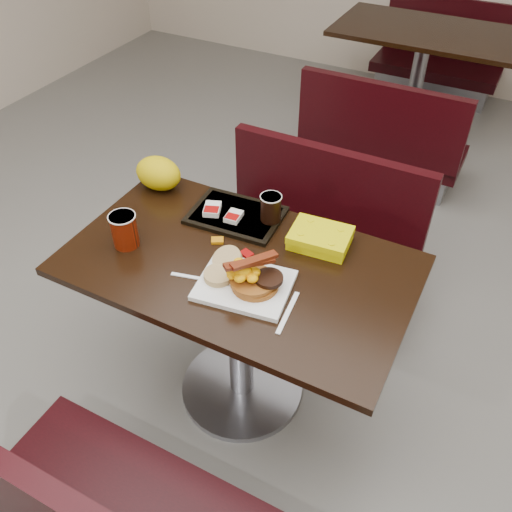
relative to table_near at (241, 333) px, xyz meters
The scene contains 25 objects.
floor 0.38m from the table_near, ahead, with size 6.00×7.00×0.01m, color gray.
table_near is the anchor object (origin of this frame).
bench_near_s 0.70m from the table_near, 90.00° to the right, with size 1.00×0.46×0.72m, color black, non-canonical shape.
bench_near_n 0.70m from the table_near, 90.00° to the left, with size 1.00×0.46×0.72m, color black, non-canonical shape.
table_far 2.60m from the table_near, 90.00° to the left, with size 1.20×0.70×0.75m, color black, non-canonical shape.
bench_far_s 1.90m from the table_near, 90.00° to the left, with size 1.00×0.46×0.72m, color black, non-canonical shape.
bench_far_n 3.30m from the table_near, 90.00° to the left, with size 1.00×0.46×0.72m, color black, non-canonical shape.
platter 0.40m from the table_near, 52.01° to the right, with size 0.30×0.23×0.02m, color white.
pancake_stack 0.43m from the table_near, 39.07° to the right, with size 0.16×0.16×0.03m, color #984D19.
sausage_patty 0.47m from the table_near, 26.25° to the right, with size 0.09×0.09×0.01m, color black.
scrambled_eggs 0.47m from the table_near, 55.52° to the right, with size 0.11×0.09×0.06m, color #EFC204.
bacon_strips 0.51m from the table_near, 45.07° to the right, with size 0.17×0.07×0.01m, color #3F0804, non-canonical shape.
muffin_bottom 0.42m from the table_near, 95.65° to the right, with size 0.10×0.10×0.02m, color tan.
muffin_top 0.42m from the table_near, 110.99° to the right, with size 0.10×0.10×0.02m, color tan.
coffee_cup_near 0.60m from the table_near, 165.88° to the right, with size 0.09×0.09×0.13m, color #8E1805.
fork 0.42m from the table_near, 130.16° to the right, with size 0.14×0.03×0.00m, color white, non-canonical shape.
knife 0.47m from the table_near, 28.49° to the right, with size 0.19×0.02×0.00m, color white.
condiment_syrup 0.40m from the table_near, 153.02° to the left, with size 0.04×0.03×0.01m, color #C17108.
condiment_ketchup 0.38m from the table_near, 80.18° to the left, with size 0.04×0.03×0.01m, color #8C0504.
tray 0.46m from the table_near, 120.82° to the left, with size 0.34×0.24×0.02m, color black.
hashbrown_sleeve_left 0.50m from the table_near, 138.88° to the left, with size 0.06×0.08×0.02m, color silver.
hashbrown_sleeve_right 0.46m from the table_near, 123.23° to the left, with size 0.05×0.07×0.02m, color silver.
coffee_cup_far 0.51m from the table_near, 89.97° to the left, with size 0.08×0.08×0.10m, color black.
clamshell 0.51m from the table_near, 45.83° to the left, with size 0.21×0.16×0.06m, color #DACF03.
paper_bag 0.72m from the table_near, 153.42° to the left, with size 0.19×0.14×0.13m, color #D4BA07.
Camera 1 is at (0.69, -1.20, 2.00)m, focal length 37.95 mm.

